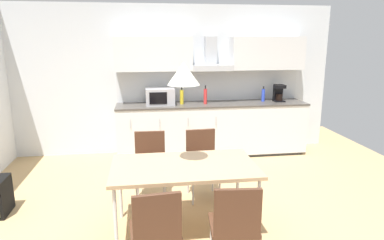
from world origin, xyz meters
name	(u,v)px	position (x,y,z in m)	size (l,w,h in m)	color
ground_plane	(177,220)	(0.00, 0.00, -0.01)	(7.66, 7.55, 0.02)	tan
wall_back	(162,80)	(0.00, 2.57, 1.30)	(6.13, 0.10, 2.59)	silver
kitchen_counter	(212,129)	(0.85, 2.21, 0.46)	(3.30, 0.64, 0.92)	#333333
backsplash_tile	(209,86)	(0.85, 2.50, 1.18)	(3.28, 0.02, 0.52)	silver
upper_wall_cabinets	(211,54)	(0.85, 2.35, 1.76)	(3.28, 0.40, 0.57)	silver
microwave	(160,96)	(-0.05, 2.21, 1.06)	(0.48, 0.35, 0.28)	#ADADB2
coffee_maker	(279,93)	(2.06, 2.23, 1.07)	(0.18, 0.19, 0.30)	black
bottle_red	(205,96)	(0.72, 2.16, 1.06)	(0.06, 0.06, 0.32)	red
bottle_yellow	(182,97)	(0.31, 2.21, 1.05)	(0.06, 0.06, 0.29)	yellow
bottle_blue	(263,95)	(1.78, 2.27, 1.04)	(0.06, 0.06, 0.27)	blue
dining_table	(184,169)	(0.06, -0.22, 0.70)	(1.49, 0.86, 0.74)	tan
chair_near_right	(235,222)	(0.39, -1.03, 0.53)	(0.44, 0.44, 0.87)	#4C2D1E
chair_far_right	(202,157)	(0.39, 0.59, 0.53)	(0.42, 0.42, 0.87)	#4C2D1E
chair_far_left	(150,159)	(-0.27, 0.59, 0.53)	(0.41, 0.41, 0.87)	#4C2D1E
chair_near_left	(156,228)	(-0.27, -1.03, 0.53)	(0.44, 0.44, 0.87)	#4C2D1E
pendant_lamp	(184,74)	(0.06, -0.22, 1.68)	(0.32, 0.32, 0.22)	silver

